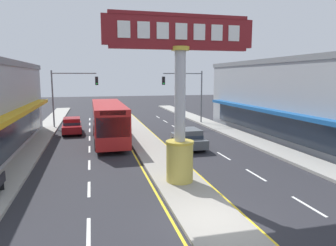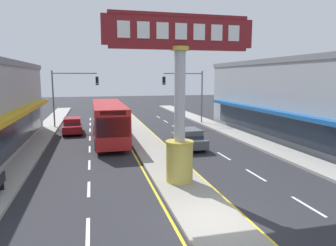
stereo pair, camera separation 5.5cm
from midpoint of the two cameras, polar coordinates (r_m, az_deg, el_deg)
ground_plane at (r=12.50m, az=8.02°, el=-17.70°), size 160.00×160.00×0.00m
median_strip at (r=29.20m, az=-5.30°, el=-2.26°), size 2.57×52.00×0.14m
sidewalk_left at (r=27.33m, az=-23.68°, el=-3.65°), size 2.25×60.00×0.18m
sidewalk_right at (r=30.03m, az=12.57°, el=-2.09°), size 2.25×60.00×0.18m
lane_markings at (r=27.90m, az=-4.87°, el=-2.90°), size 9.31×52.00×0.01m
district_sign at (r=15.52m, az=2.13°, el=3.83°), size 7.55×1.45×8.39m
storefront_right at (r=30.50m, az=23.88°, el=4.11°), size 8.38×25.40×7.11m
traffic_light_left_side at (r=34.94m, az=-17.75°, el=6.03°), size 4.86×0.46×6.20m
traffic_light_right_side at (r=35.94m, az=3.55°, el=6.48°), size 4.86×0.46×6.20m
bus_near_right_lane at (r=27.10m, az=-11.00°, el=0.63°), size 2.62×11.21×3.26m
sedan_far_right_lane at (r=31.75m, az=-17.35°, el=-0.43°), size 1.97×4.37×1.53m
sedan_near_left_lane at (r=24.12m, az=3.74°, el=-2.80°), size 1.87×4.32×1.53m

